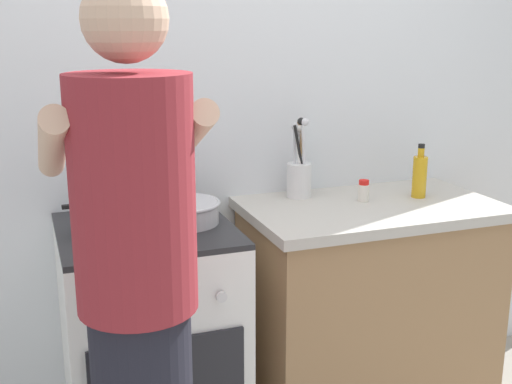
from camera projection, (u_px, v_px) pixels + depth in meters
The scene contains 9 objects.
back_wall at pixel (259, 109), 2.67m from camera, with size 3.20×0.10×2.50m.
countertop at pixel (367, 308), 2.67m from camera, with size 1.00×0.60×0.90m.
stove_range at pixel (151, 345), 2.37m from camera, with size 0.60×0.62×0.90m.
pot at pixel (106, 219), 2.16m from camera, with size 0.27×0.21×0.12m.
mixing_bowl at pixel (184, 211), 2.30m from camera, with size 0.26×0.26×0.08m.
utensil_crock at pixel (299, 172), 2.64m from camera, with size 0.10×0.10×0.33m.
spice_bottle at pixel (364, 191), 2.58m from camera, with size 0.04×0.04×0.09m.
oil_bottle at pixel (420, 175), 2.64m from camera, with size 0.06×0.06×0.22m.
person at pixel (139, 320), 1.64m from camera, with size 0.41×0.50×1.70m.
Camera 1 is at (-0.72, -2.01, 1.59)m, focal length 45.43 mm.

